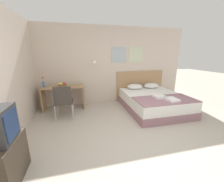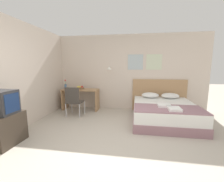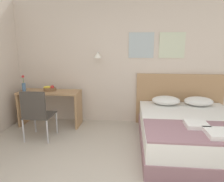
# 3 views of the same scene
# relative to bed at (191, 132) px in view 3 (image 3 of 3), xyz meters

# --- Properties ---
(wall_back) EXTENTS (5.59, 0.31, 2.65)m
(wall_back) POSITION_rel_bed_xyz_m (-1.18, 1.10, 1.08)
(wall_back) COLOR beige
(wall_back) RESTS_ON ground_plane
(bed) EXTENTS (1.70, 2.03, 0.51)m
(bed) POSITION_rel_bed_xyz_m (0.00, 0.00, 0.00)
(bed) COLOR gray
(bed) RESTS_ON ground_plane
(headboard) EXTENTS (1.82, 0.06, 1.11)m
(headboard) POSITION_rel_bed_xyz_m (0.00, 1.05, 0.30)
(headboard) COLOR #A87F56
(headboard) RESTS_ON ground_plane
(pillow_left) EXTENTS (0.56, 0.42, 0.18)m
(pillow_left) POSITION_rel_bed_xyz_m (-0.32, 0.76, 0.35)
(pillow_left) COLOR white
(pillow_left) RESTS_ON bed
(pillow_right) EXTENTS (0.56, 0.42, 0.18)m
(pillow_right) POSITION_rel_bed_xyz_m (0.32, 0.76, 0.35)
(pillow_right) COLOR white
(pillow_right) RESTS_ON bed
(throw_blanket) EXTENTS (1.65, 0.81, 0.02)m
(throw_blanket) POSITION_rel_bed_xyz_m (0.00, -0.59, 0.27)
(throw_blanket) COLOR gray
(throw_blanket) RESTS_ON bed
(folded_towel_near_foot) EXTENTS (0.31, 0.29, 0.06)m
(folded_towel_near_foot) POSITION_rel_bed_xyz_m (-0.08, -0.45, 0.31)
(folded_towel_near_foot) COLOR white
(folded_towel_near_foot) RESTS_ON throw_blanket
(folded_towel_mid_bed) EXTENTS (0.29, 0.35, 0.06)m
(folded_towel_mid_bed) POSITION_rel_bed_xyz_m (0.10, -0.73, 0.31)
(folded_towel_mid_bed) COLOR white
(folded_towel_mid_bed) RESTS_ON throw_blanket
(desk) EXTENTS (1.27, 0.52, 0.75)m
(desk) POSITION_rel_bed_xyz_m (-2.75, 0.73, 0.27)
(desk) COLOR #A87F56
(desk) RESTS_ON ground_plane
(desk_chair) EXTENTS (0.48, 0.48, 0.93)m
(desk_chair) POSITION_rel_bed_xyz_m (-2.69, -0.03, 0.28)
(desk_chair) COLOR #3D3833
(desk_chair) RESTS_ON ground_plane
(fruit_bowl) EXTENTS (0.27, 0.26, 0.11)m
(fruit_bowl) POSITION_rel_bed_xyz_m (-2.77, 0.79, 0.53)
(fruit_bowl) COLOR brown
(fruit_bowl) RESTS_ON desk
(flower_vase) EXTENTS (0.07, 0.07, 0.34)m
(flower_vase) POSITION_rel_bed_xyz_m (-3.29, 0.68, 0.62)
(flower_vase) COLOR #4C7099
(flower_vase) RESTS_ON desk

